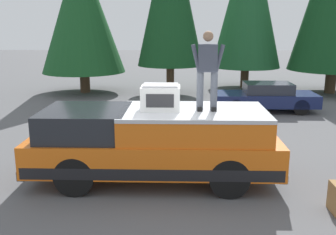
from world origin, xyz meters
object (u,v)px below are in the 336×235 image
object	(u,v)px
pickup_truck	(154,143)
compressor_unit	(161,97)
person_on_truck_bed	(207,69)
parked_car_navy	(266,97)

from	to	relation	value
pickup_truck	compressor_unit	xyz separation A→B (m)	(-0.01, -0.15, 1.05)
person_on_truck_bed	parked_car_navy	bearing A→B (deg)	-21.45
pickup_truck	parked_car_navy	distance (m)	8.45
compressor_unit	person_on_truck_bed	xyz separation A→B (m)	(-0.02, -1.00, 0.62)
compressor_unit	pickup_truck	bearing A→B (deg)	85.64
pickup_truck	compressor_unit	world-z (taller)	compressor_unit
person_on_truck_bed	parked_car_navy	distance (m)	8.22
compressor_unit	person_on_truck_bed	size ratio (longest dim) A/B	0.50
pickup_truck	compressor_unit	size ratio (longest dim) A/B	6.60
pickup_truck	parked_car_navy	xyz separation A→B (m)	(7.40, -4.07, -0.29)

